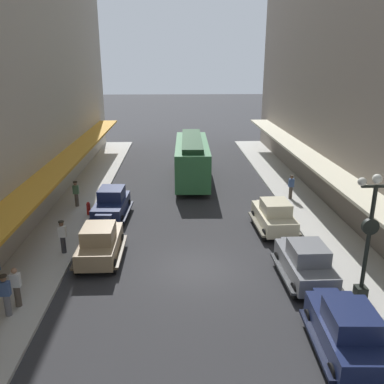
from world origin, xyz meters
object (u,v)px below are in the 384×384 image
(lamp_post_with_clock, at_px, (369,233))
(pedestrian_3, at_px, (63,237))
(parked_car_3, at_px, (100,242))
(parked_car_1, at_px, (305,262))
(parked_car_4, at_px, (347,329))
(pedestrian_0, at_px, (16,287))
(fire_hydrant, at_px, (88,208))
(pedestrian_4, at_px, (6,295))
(parked_car_2, at_px, (111,203))
(parked_car_0, at_px, (274,215))
(streetcar, at_px, (192,158))
(pedestrian_1, at_px, (291,187))
(pedestrian_5, at_px, (76,194))

(lamp_post_with_clock, bearing_deg, pedestrian_3, 160.74)
(parked_car_3, distance_m, pedestrian_3, 1.99)
(parked_car_1, height_order, lamp_post_with_clock, lamp_post_with_clock)
(parked_car_4, xyz_separation_m, pedestrian_0, (-11.65, 2.98, 0.05))
(fire_hydrant, xyz_separation_m, pedestrian_4, (-0.90, -10.32, 0.45))
(parked_car_2, bearing_deg, parked_car_0, -14.03)
(parked_car_2, distance_m, lamp_post_with_clock, 14.90)
(parked_car_1, distance_m, parked_car_4, 4.63)
(fire_hydrant, distance_m, pedestrian_4, 10.37)
(lamp_post_with_clock, bearing_deg, parked_car_0, 104.52)
(streetcar, xyz_separation_m, fire_hydrant, (-6.68, -7.59, -1.34))
(parked_car_0, xyz_separation_m, fire_hydrant, (-10.90, 2.56, -0.38))
(parked_car_2, height_order, pedestrian_4, parked_car_2)
(lamp_post_with_clock, height_order, fire_hydrant, lamp_post_with_clock)
(pedestrian_0, height_order, pedestrian_4, pedestrian_4)
(parked_car_3, relative_size, pedestrian_0, 2.60)
(pedestrian_4, bearing_deg, pedestrian_0, 75.38)
(fire_hydrant, bearing_deg, pedestrian_0, -94.38)
(lamp_post_with_clock, xyz_separation_m, pedestrian_3, (-12.93, 4.52, -1.97))
(pedestrian_3, bearing_deg, pedestrian_1, 29.72)
(pedestrian_3, xyz_separation_m, pedestrian_5, (-0.89, 6.74, 0.00))
(parked_car_0, xyz_separation_m, parked_car_1, (0.07, -5.51, 0.00))
(pedestrian_1, xyz_separation_m, pedestrian_5, (-14.33, -0.94, 0.00))
(parked_car_4, relative_size, pedestrian_3, 2.58)
(parked_car_4, distance_m, pedestrian_1, 15.37)
(fire_hydrant, height_order, pedestrian_0, pedestrian_0)
(pedestrian_5, bearing_deg, parked_car_4, -49.97)
(parked_car_1, bearing_deg, lamp_post_with_clock, -42.44)
(pedestrian_0, bearing_deg, parked_car_1, 8.03)
(parked_car_4, xyz_separation_m, lamp_post_with_clock, (1.85, 3.00, 2.04))
(parked_car_1, bearing_deg, parked_car_2, 140.39)
(parked_car_3, relative_size, fire_hydrant, 5.20)
(parked_car_1, relative_size, pedestrian_1, 2.56)
(parked_car_2, relative_size, lamp_post_with_clock, 0.84)
(parked_car_4, bearing_deg, parked_car_0, 90.00)
(parked_car_4, height_order, pedestrian_1, parked_car_4)
(pedestrian_0, bearing_deg, pedestrian_3, 82.89)
(parked_car_0, xyz_separation_m, pedestrian_1, (2.36, 5.05, 0.07))
(streetcar, bearing_deg, pedestrian_5, -142.11)
(pedestrian_0, xyz_separation_m, pedestrian_4, (-0.15, -0.59, 0.02))
(streetcar, xyz_separation_m, lamp_post_with_clock, (6.07, -17.29, 1.08))
(parked_car_4, xyz_separation_m, fire_hydrant, (-10.90, 12.70, -0.38))
(pedestrian_0, bearing_deg, parked_car_0, 31.60)
(fire_hydrant, relative_size, pedestrian_3, 0.49)
(parked_car_1, distance_m, pedestrian_5, 15.42)
(pedestrian_0, height_order, pedestrian_5, pedestrian_5)
(parked_car_0, height_order, fire_hydrant, parked_car_0)
(lamp_post_with_clock, distance_m, pedestrian_4, 13.81)
(streetcar, relative_size, fire_hydrant, 11.78)
(pedestrian_3, bearing_deg, lamp_post_with_clock, -19.26)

